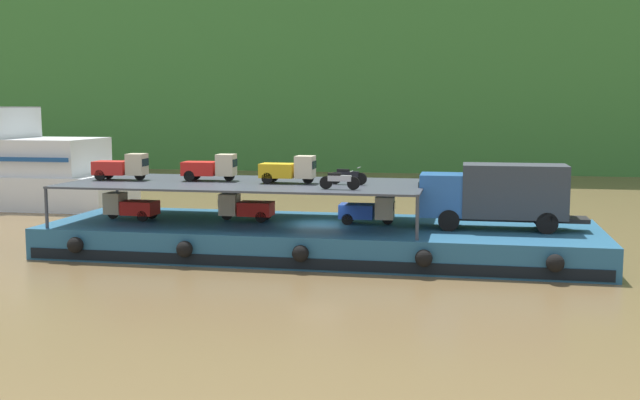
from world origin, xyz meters
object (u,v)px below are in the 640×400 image
at_px(mini_truck_lower_aft, 245,207).
at_px(mini_truck_upper_stern, 122,167).
at_px(mini_truck_lower_mid, 368,210).
at_px(motorcycle_upper_centre, 348,176).
at_px(motorcycle_upper_port, 339,180).
at_px(cargo_barge, 320,239).
at_px(mini_truck_upper_fore, 289,169).
at_px(mini_truck_lower_stern, 130,206).
at_px(covered_lorry, 497,194).
at_px(mini_truck_upper_mid, 210,167).

xyz_separation_m(mini_truck_lower_aft, mini_truck_upper_stern, (-6.57, -0.34, 2.00)).
height_order(mini_truck_lower_mid, motorcycle_upper_centre, motorcycle_upper_centre).
bearing_deg(motorcycle_upper_centre, motorcycle_upper_port, -90.40).
distance_m(cargo_barge, mini_truck_lower_aft, 4.24).
bearing_deg(mini_truck_upper_stern, motorcycle_upper_port, -11.02).
relative_size(mini_truck_lower_mid, motorcycle_upper_port, 1.45).
relative_size(mini_truck_upper_fore, motorcycle_upper_port, 1.45).
bearing_deg(motorcycle_upper_port, mini_truck_lower_stern, 170.60).
relative_size(covered_lorry, mini_truck_upper_mid, 2.82).
height_order(mini_truck_lower_mid, motorcycle_upper_port, motorcycle_upper_port).
height_order(mini_truck_lower_stern, mini_truck_lower_mid, same).
distance_m(cargo_barge, mini_truck_upper_mid, 6.81).
bearing_deg(cargo_barge, mini_truck_upper_fore, 177.15).
bearing_deg(mini_truck_lower_mid, mini_truck_upper_mid, 179.83).
height_order(cargo_barge, motorcycle_upper_centre, motorcycle_upper_centre).
height_order(mini_truck_upper_fore, motorcycle_upper_port, mini_truck_upper_fore).
distance_m(mini_truck_lower_aft, mini_truck_upper_mid, 2.75).
bearing_deg(mini_truck_upper_mid, mini_truck_lower_stern, -166.98).
height_order(mini_truck_lower_aft, mini_truck_upper_fore, mini_truck_upper_fore).
height_order(mini_truck_lower_stern, mini_truck_upper_fore, mini_truck_upper_fore).
xyz_separation_m(cargo_barge, motorcycle_upper_centre, (1.38, 0.04, 3.18)).
distance_m(mini_truck_lower_stern, mini_truck_upper_fore, 8.57).
xyz_separation_m(mini_truck_upper_stern, mini_truck_upper_mid, (4.68, 0.49, 0.00)).
bearing_deg(mini_truck_upper_stern, mini_truck_lower_stern, -36.00).
bearing_deg(mini_truck_upper_stern, mini_truck_lower_aft, 2.99).
bearing_deg(motorcycle_upper_centre, mini_truck_upper_fore, 179.24).
bearing_deg(covered_lorry, mini_truck_lower_aft, 178.69).
relative_size(mini_truck_lower_stern, mini_truck_upper_mid, 1.00).
bearing_deg(mini_truck_lower_mid, covered_lorry, -3.74).
relative_size(cargo_barge, mini_truck_lower_mid, 9.82).
height_order(covered_lorry, mini_truck_lower_stern, covered_lorry).
bearing_deg(covered_lorry, motorcycle_upper_centre, -179.43).
height_order(mini_truck_upper_mid, mini_truck_upper_fore, same).
bearing_deg(mini_truck_upper_mid, mini_truck_lower_mid, -0.17).
bearing_deg(motorcycle_upper_port, mini_truck_upper_fore, 141.63).
bearing_deg(cargo_barge, motorcycle_upper_port, -59.00).
bearing_deg(mini_truck_upper_mid, motorcycle_upper_port, -21.25).
bearing_deg(mini_truck_upper_fore, mini_truck_lower_aft, 172.35).
xyz_separation_m(cargo_barge, mini_truck_upper_mid, (-5.86, 0.54, 3.44)).
height_order(cargo_barge, covered_lorry, covered_lorry).
bearing_deg(motorcycle_upper_port, mini_truck_upper_stern, 168.98).
bearing_deg(mini_truck_lower_stern, mini_truck_upper_mid, 13.02).
bearing_deg(mini_truck_lower_stern, mini_truck_upper_fore, 3.28).
distance_m(covered_lorry, mini_truck_lower_stern, 18.51).
relative_size(mini_truck_upper_stern, motorcycle_upper_centre, 1.46).
xyz_separation_m(mini_truck_lower_stern, mini_truck_upper_stern, (-0.62, 0.45, 2.00)).
xyz_separation_m(mini_truck_lower_stern, motorcycle_upper_port, (11.28, -1.87, 1.74)).
height_order(mini_truck_upper_fore, motorcycle_upper_centre, mini_truck_upper_fore).
distance_m(mini_truck_lower_aft, mini_truck_upper_stern, 6.88).
bearing_deg(motorcycle_upper_port, motorcycle_upper_centre, 89.60).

